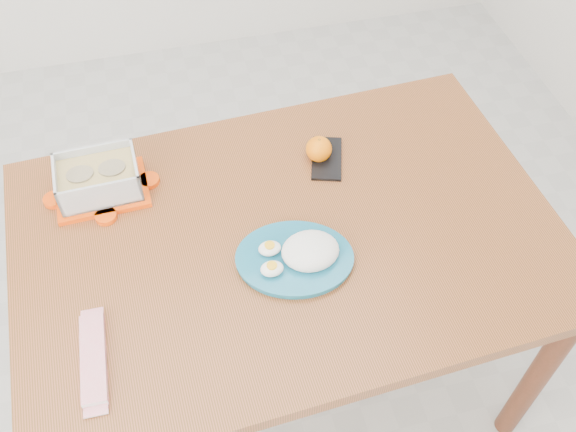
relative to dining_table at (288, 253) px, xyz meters
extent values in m
plane|color=#B7B7B2|center=(-0.19, 0.11, -0.66)|extent=(3.50, 3.50, 0.00)
cube|color=#9A4A2B|center=(0.00, 0.00, 0.07)|extent=(1.36, 0.94, 0.04)
cylinder|color=#5A2716|center=(0.61, -0.34, -0.31)|extent=(0.06, 0.06, 0.71)
cylinder|color=#5A2716|center=(-0.61, 0.34, -0.31)|extent=(0.06, 0.06, 0.71)
cylinder|color=#5A2716|center=(0.57, 0.41, -0.31)|extent=(0.06, 0.06, 0.71)
cube|color=#FF4807|center=(-0.43, 0.24, 0.10)|extent=(0.23, 0.18, 0.01)
cube|color=#B9BEC0|center=(-0.43, 0.24, 0.14)|extent=(0.21, 0.15, 0.08)
cube|color=tan|center=(-0.43, 0.24, 0.14)|extent=(0.19, 0.14, 0.05)
cylinder|color=tan|center=(-0.47, 0.24, 0.16)|extent=(0.07, 0.07, 0.02)
cylinder|color=tan|center=(-0.39, 0.24, 0.16)|extent=(0.07, 0.07, 0.02)
sphere|color=orange|center=(0.14, 0.22, 0.12)|extent=(0.07, 0.07, 0.07)
cylinder|color=#176582|center=(-0.01, -0.09, 0.10)|extent=(0.32, 0.32, 0.02)
ellipsoid|color=white|center=(0.03, -0.09, 0.13)|extent=(0.16, 0.14, 0.06)
ellipsoid|color=white|center=(-0.06, -0.06, 0.12)|extent=(0.06, 0.05, 0.03)
ellipsoid|color=white|center=(-0.07, -0.12, 0.12)|extent=(0.06, 0.05, 0.03)
cube|color=red|center=(-0.47, -0.23, 0.10)|extent=(0.06, 0.21, 0.02)
cube|color=black|center=(0.16, 0.21, 0.09)|extent=(0.12, 0.17, 0.01)
camera|label=1|loc=(-0.23, -0.93, 1.31)|focal=40.00mm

